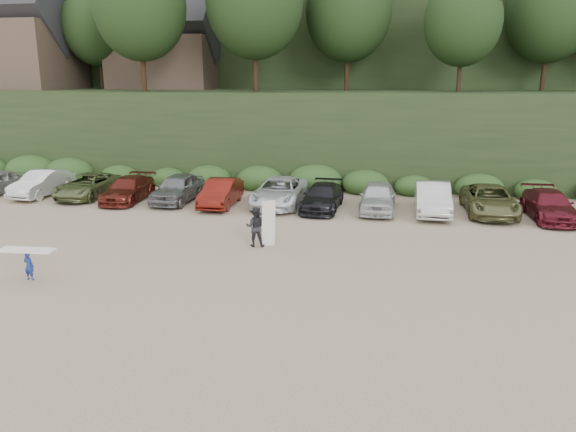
# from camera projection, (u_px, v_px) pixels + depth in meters

# --- Properties ---
(ground) EXTENTS (120.00, 120.00, 0.00)m
(ground) POSITION_uv_depth(u_px,v_px,m) (232.00, 265.00, 21.82)
(ground) COLOR tan
(ground) RESTS_ON ground
(hillside_backdrop) EXTENTS (90.00, 41.50, 28.00)m
(hillside_backdrop) POSITION_uv_depth(u_px,v_px,m) (330.00, 29.00, 53.30)
(hillside_backdrop) COLOR black
(hillside_backdrop) RESTS_ON ground
(parked_cars) EXTENTS (36.50, 5.82, 1.64)m
(parked_cars) POSITION_uv_depth(u_px,v_px,m) (281.00, 193.00, 31.17)
(parked_cars) COLOR #98989C
(parked_cars) RESTS_ON ground
(child_surfer) EXTENTS (1.97, 0.66, 1.17)m
(child_surfer) POSITION_uv_depth(u_px,v_px,m) (28.00, 259.00, 20.10)
(child_surfer) COLOR navy
(child_surfer) RESTS_ON ground
(adult_surfer) EXTENTS (1.33, 0.73, 2.03)m
(adult_surfer) POSITION_uv_depth(u_px,v_px,m) (257.00, 226.00, 24.02)
(adult_surfer) COLOR black
(adult_surfer) RESTS_ON ground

